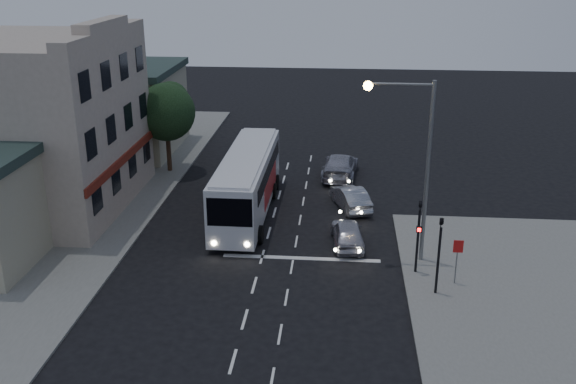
# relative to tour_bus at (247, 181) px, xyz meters

# --- Properties ---
(ground) EXTENTS (120.00, 120.00, 0.00)m
(ground) POSITION_rel_tour_bus_xyz_m (1.58, -7.83, -1.99)
(ground) COLOR black
(sidewalk_near) EXTENTS (12.00, 24.00, 0.12)m
(sidewalk_near) POSITION_rel_tour_bus_xyz_m (14.58, -11.83, -1.93)
(sidewalk_near) COLOR slate
(sidewalk_near) RESTS_ON ground
(sidewalk_far) EXTENTS (12.00, 50.00, 0.12)m
(sidewalk_far) POSITION_rel_tour_bus_xyz_m (-11.42, 0.17, -1.93)
(sidewalk_far) COLOR slate
(sidewalk_far) RESTS_ON ground
(road_markings) EXTENTS (8.00, 30.55, 0.01)m
(road_markings) POSITION_rel_tour_bus_xyz_m (2.87, -4.52, -1.99)
(road_markings) COLOR silver
(road_markings) RESTS_ON ground
(tour_bus) EXTENTS (2.85, 12.04, 3.69)m
(tour_bus) POSITION_rel_tour_bus_xyz_m (0.00, 0.00, 0.00)
(tour_bus) COLOR silver
(tour_bus) RESTS_ON ground
(car_suv) EXTENTS (1.98, 4.10, 1.35)m
(car_suv) POSITION_rel_tour_bus_xyz_m (5.90, -4.03, -1.32)
(car_suv) COLOR #AEACB8
(car_suv) RESTS_ON ground
(car_sedan_a) EXTENTS (2.66, 4.40, 1.37)m
(car_sedan_a) POSITION_rel_tour_bus_xyz_m (6.09, 1.25, -1.31)
(car_sedan_a) COLOR #9FA1AA
(car_sedan_a) RESTS_ON ground
(car_sedan_b) EXTENTS (2.70, 5.64, 1.58)m
(car_sedan_b) POSITION_rel_tour_bus_xyz_m (5.40, 7.15, -1.20)
(car_sedan_b) COLOR #9696A4
(car_sedan_b) RESTS_ON ground
(traffic_signal_main) EXTENTS (0.25, 0.35, 4.10)m
(traffic_signal_main) POSITION_rel_tour_bus_xyz_m (9.18, -7.05, 0.43)
(traffic_signal_main) COLOR black
(traffic_signal_main) RESTS_ON sidewalk_near
(traffic_signal_side) EXTENTS (0.18, 0.15, 4.10)m
(traffic_signal_side) POSITION_rel_tour_bus_xyz_m (9.88, -9.03, 0.43)
(traffic_signal_side) COLOR black
(traffic_signal_side) RESTS_ON sidewalk_near
(regulatory_sign) EXTENTS (0.45, 0.12, 2.20)m
(regulatory_sign) POSITION_rel_tour_bus_xyz_m (10.88, -8.07, -0.40)
(regulatory_sign) COLOR slate
(regulatory_sign) RESTS_ON sidewalk_near
(streetlight) EXTENTS (3.32, 0.44, 9.00)m
(streetlight) POSITION_rel_tour_bus_xyz_m (8.93, -5.63, 3.74)
(streetlight) COLOR slate
(streetlight) RESTS_ON sidewalk_near
(main_building) EXTENTS (10.12, 12.00, 11.00)m
(main_building) POSITION_rel_tour_bus_xyz_m (-12.37, 0.17, 3.17)
(main_building) COLOR #A29383
(main_building) RESTS_ON sidewalk_far
(low_building_north) EXTENTS (9.40, 9.40, 6.50)m
(low_building_north) POSITION_rel_tour_bus_xyz_m (-11.92, 12.17, 1.40)
(low_building_north) COLOR tan
(low_building_north) RESTS_ON sidewalk_far
(street_tree) EXTENTS (4.00, 4.00, 6.20)m
(street_tree) POSITION_rel_tour_bus_xyz_m (-6.62, 7.20, 2.51)
(street_tree) COLOR black
(street_tree) RESTS_ON sidewalk_far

